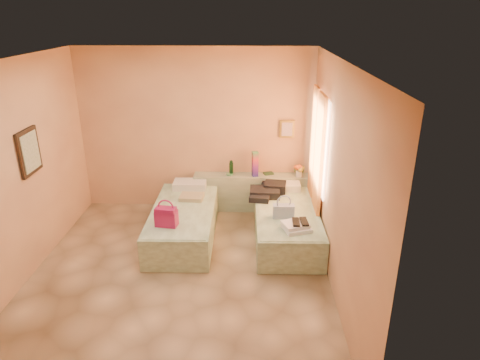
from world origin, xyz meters
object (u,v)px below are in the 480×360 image
Objects in this scene: green_book at (268,173)px; towel_stack at (297,227)px; flower_vase at (299,169)px; magenta_handbag at (166,216)px; blue_handbag at (284,211)px; water_bottle at (231,168)px; bed_left at (184,222)px; bed_right at (286,224)px; headboard_ledge at (252,192)px.

towel_stack is (0.33, -1.76, -0.11)m from green_book.
flower_vase reaches higher than magenta_handbag.
water_bottle is at bearing 121.90° from blue_handbag.
magenta_handbag reaches higher than green_book.
bed_left is 12.38× the size of green_book.
water_bottle is at bearing 129.38° from bed_right.
magenta_handbag is at bearing -169.53° from blue_handbag.
water_bottle is 1.99m from towel_stack.
magenta_handbag is at bearing 177.49° from towel_stack.
water_bottle is (-0.90, 1.06, 0.52)m from bed_right.
bed_left is 5.71× the size of towel_stack.
magenta_handbag reaches higher than headboard_ledge.
blue_handbag reaches higher than green_book.
water_bottle is 0.96× the size of flower_vase.
towel_stack is at bearing -83.34° from bed_right.
flower_vase reaches higher than green_book.
water_bottle is at bearing 119.81° from towel_stack.
blue_handbag is (1.52, -0.28, 0.35)m from bed_left.
blue_handbag is 0.89× the size of towel_stack.
towel_stack is (0.61, -1.71, 0.23)m from headboard_ledge.
headboard_ledge is 1.02× the size of bed_right.
bed_right is 1.20m from green_book.
water_bottle reaches higher than headboard_ledge.
green_book reaches higher than bed_left.
bed_right is 5.71× the size of towel_stack.
bed_left is 1.59m from bed_right.
bed_left is 6.44× the size of blue_handbag.
green_book is (1.35, 1.10, 0.41)m from bed_left.
blue_handbag is at bearing -105.17° from flower_vase.
green_book reaches higher than headboard_ledge.
headboard_ledge reaches higher than bed_left.
magenta_handbag is at bearing -104.35° from bed_left.
blue_handbag reaches higher than bed_left.
water_bottle is (-0.37, 0.01, 0.45)m from headboard_ledge.
bed_right is 0.73m from towel_stack.
blue_handbag reaches higher than bed_right.
blue_handbag is at bearing -100.11° from green_book.
flower_vase is at bearing 73.84° from bed_right.
bed_left is 1.00× the size of bed_right.
towel_stack is at bearing -96.45° from flower_vase.
water_bottle reaches higher than bed_right.
green_book is at bearing 57.00° from magenta_handbag.
bed_right is 1.87m from magenta_handbag.
bed_left is at bearing -135.51° from headboard_ledge.
headboard_ledge is at bearing 109.71° from towel_stack.
green_book is 1.39m from blue_handbag.
green_book is at bearing 100.74° from towel_stack.
water_bottle reaches higher than green_book.
bed_right is at bearing 75.63° from blue_handbag.
towel_stack is at bearing -70.29° from headboard_ledge.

